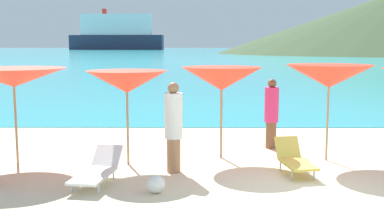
{
  "coord_description": "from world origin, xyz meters",
  "views": [
    {
      "loc": [
        -2.01,
        -8.15,
        2.65
      ],
      "look_at": [
        -2.07,
        2.71,
        1.2
      ],
      "focal_mm": 44.18,
      "sensor_mm": 36.0,
      "label": 1
    }
  ],
  "objects_px": {
    "beachgoer_0": "(174,125)",
    "cruise_ship": "(116,34)",
    "umbrella_1": "(14,78)",
    "lounge_chair_3": "(294,159)",
    "beach_ball": "(156,184)",
    "umbrella_3": "(222,79)",
    "lounge_chair_5": "(97,170)",
    "umbrella_2": "(127,82)",
    "umbrella_4": "(329,76)",
    "beachgoer_4": "(271,112)"
  },
  "relations": [
    {
      "from": "umbrella_3",
      "to": "cruise_ship",
      "type": "relative_size",
      "value": 0.04
    },
    {
      "from": "umbrella_4",
      "to": "lounge_chair_3",
      "type": "distance_m",
      "value": 2.23
    },
    {
      "from": "umbrella_2",
      "to": "umbrella_4",
      "type": "relative_size",
      "value": 0.95
    },
    {
      "from": "lounge_chair_3",
      "to": "beachgoer_0",
      "type": "relative_size",
      "value": 0.72
    },
    {
      "from": "beachgoer_4",
      "to": "cruise_ship",
      "type": "bearing_deg",
      "value": 79.87
    },
    {
      "from": "beachgoer_4",
      "to": "umbrella_1",
      "type": "bearing_deg",
      "value": 175.94
    },
    {
      "from": "beachgoer_0",
      "to": "beach_ball",
      "type": "xyz_separation_m",
      "value": [
        -0.25,
        -1.43,
        -0.83
      ]
    },
    {
      "from": "lounge_chair_3",
      "to": "umbrella_3",
      "type": "bearing_deg",
      "value": 128.28
    },
    {
      "from": "umbrella_3",
      "to": "lounge_chair_5",
      "type": "distance_m",
      "value": 3.63
    },
    {
      "from": "umbrella_1",
      "to": "lounge_chair_3",
      "type": "bearing_deg",
      "value": -6.93
    },
    {
      "from": "umbrella_2",
      "to": "beachgoer_4",
      "type": "xyz_separation_m",
      "value": [
        3.46,
        1.72,
        -0.9
      ]
    },
    {
      "from": "umbrella_2",
      "to": "cruise_ship",
      "type": "xyz_separation_m",
      "value": [
        -43.61,
        263.85,
        7.11
      ]
    },
    {
      "from": "beachgoer_4",
      "to": "beach_ball",
      "type": "relative_size",
      "value": 5.45
    },
    {
      "from": "umbrella_4",
      "to": "cruise_ship",
      "type": "distance_m",
      "value": 267.88
    },
    {
      "from": "umbrella_4",
      "to": "beachgoer_0",
      "type": "xyz_separation_m",
      "value": [
        -3.49,
        -1.06,
        -0.95
      ]
    },
    {
      "from": "lounge_chair_3",
      "to": "beach_ball",
      "type": "distance_m",
      "value": 3.06
    },
    {
      "from": "umbrella_1",
      "to": "lounge_chair_5",
      "type": "xyz_separation_m",
      "value": [
        2.08,
        -1.43,
        -1.68
      ]
    },
    {
      "from": "lounge_chair_3",
      "to": "beach_ball",
      "type": "height_order",
      "value": "lounge_chair_3"
    },
    {
      "from": "umbrella_1",
      "to": "beachgoer_4",
      "type": "xyz_separation_m",
      "value": [
        5.94,
        1.73,
        -1.0
      ]
    },
    {
      "from": "umbrella_2",
      "to": "umbrella_3",
      "type": "bearing_deg",
      "value": 17.02
    },
    {
      "from": "umbrella_2",
      "to": "umbrella_1",
      "type": "bearing_deg",
      "value": -179.83
    },
    {
      "from": "umbrella_1",
      "to": "beach_ball",
      "type": "bearing_deg",
      "value": -32.12
    },
    {
      "from": "umbrella_1",
      "to": "umbrella_4",
      "type": "height_order",
      "value": "umbrella_4"
    },
    {
      "from": "umbrella_3",
      "to": "beach_ball",
      "type": "distance_m",
      "value": 3.46
    },
    {
      "from": "cruise_ship",
      "to": "beachgoer_4",
      "type": "bearing_deg",
      "value": -75.26
    },
    {
      "from": "umbrella_2",
      "to": "lounge_chair_5",
      "type": "relative_size",
      "value": 1.2
    },
    {
      "from": "beach_ball",
      "to": "lounge_chair_5",
      "type": "bearing_deg",
      "value": 152.3
    },
    {
      "from": "lounge_chair_3",
      "to": "beachgoer_0",
      "type": "height_order",
      "value": "beachgoer_0"
    },
    {
      "from": "cruise_ship",
      "to": "beachgoer_0",
      "type": "bearing_deg",
      "value": -75.86
    },
    {
      "from": "umbrella_2",
      "to": "beachgoer_4",
      "type": "relative_size",
      "value": 1.17
    },
    {
      "from": "beachgoer_0",
      "to": "beachgoer_4",
      "type": "distance_m",
      "value": 3.37
    },
    {
      "from": "beachgoer_0",
      "to": "beach_ball",
      "type": "height_order",
      "value": "beachgoer_0"
    },
    {
      "from": "lounge_chair_5",
      "to": "cruise_ship",
      "type": "bearing_deg",
      "value": 107.72
    },
    {
      "from": "umbrella_2",
      "to": "lounge_chair_5",
      "type": "bearing_deg",
      "value": -105.3
    },
    {
      "from": "umbrella_1",
      "to": "cruise_ship",
      "type": "relative_size",
      "value": 0.05
    },
    {
      "from": "umbrella_2",
      "to": "lounge_chair_3",
      "type": "relative_size",
      "value": 1.54
    },
    {
      "from": "umbrella_1",
      "to": "umbrella_4",
      "type": "bearing_deg",
      "value": 3.52
    },
    {
      "from": "umbrella_1",
      "to": "cruise_ship",
      "type": "bearing_deg",
      "value": 98.86
    },
    {
      "from": "beachgoer_0",
      "to": "beach_ball",
      "type": "bearing_deg",
      "value": 169.86
    },
    {
      "from": "umbrella_3",
      "to": "beachgoer_4",
      "type": "relative_size",
      "value": 1.2
    },
    {
      "from": "lounge_chair_3",
      "to": "cruise_ship",
      "type": "height_order",
      "value": "cruise_ship"
    },
    {
      "from": "umbrella_2",
      "to": "cruise_ship",
      "type": "distance_m",
      "value": 267.52
    },
    {
      "from": "lounge_chair_3",
      "to": "beachgoer_4",
      "type": "bearing_deg",
      "value": 84.25
    },
    {
      "from": "lounge_chair_3",
      "to": "beachgoer_4",
      "type": "height_order",
      "value": "beachgoer_4"
    },
    {
      "from": "umbrella_3",
      "to": "beachgoer_0",
      "type": "xyz_separation_m",
      "value": [
        -1.06,
        -1.28,
        -0.87
      ]
    },
    {
      "from": "umbrella_4",
      "to": "beachgoer_4",
      "type": "xyz_separation_m",
      "value": [
        -1.08,
        1.3,
        -1.0
      ]
    },
    {
      "from": "lounge_chair_5",
      "to": "lounge_chair_3",
      "type": "bearing_deg",
      "value": 18.49
    },
    {
      "from": "beachgoer_0",
      "to": "beachgoer_4",
      "type": "xyz_separation_m",
      "value": [
        2.41,
        2.36,
        -0.05
      ]
    },
    {
      "from": "beachgoer_0",
      "to": "cruise_ship",
      "type": "xyz_separation_m",
      "value": [
        -44.65,
        264.48,
        7.96
      ]
    },
    {
      "from": "umbrella_2",
      "to": "lounge_chair_3",
      "type": "bearing_deg",
      "value": -11.76
    }
  ]
}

